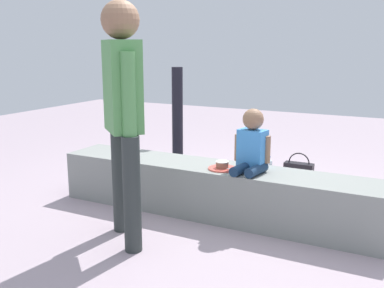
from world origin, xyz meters
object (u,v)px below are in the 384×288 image
(child_seated, at_px, (252,144))
(handbag_black_leather, at_px, (298,173))
(water_bottle_near_gift, at_px, (269,167))
(gift_bag, at_px, (125,169))
(water_bottle_far_side, at_px, (211,182))
(adult_standing, at_px, (123,102))
(cake_plate, at_px, (222,167))
(party_cup_red, at_px, (273,201))
(cake_box_white, at_px, (373,194))

(child_seated, distance_m, handbag_black_leather, 1.26)
(water_bottle_near_gift, bearing_deg, gift_bag, -147.24)
(child_seated, distance_m, water_bottle_far_side, 0.97)
(water_bottle_near_gift, bearing_deg, handbag_black_leather, -18.83)
(adult_standing, height_order, water_bottle_far_side, adult_standing)
(water_bottle_near_gift, bearing_deg, cake_plate, -88.68)
(party_cup_red, bearing_deg, cake_box_white, 38.53)
(child_seated, height_order, water_bottle_near_gift, child_seated)
(child_seated, height_order, gift_bag, child_seated)
(water_bottle_near_gift, xyz_separation_m, party_cup_red, (0.32, -0.87, -0.05))
(adult_standing, bearing_deg, cake_box_white, 49.20)
(adult_standing, distance_m, party_cup_red, 1.64)
(water_bottle_far_side, relative_size, handbag_black_leather, 0.59)
(gift_bag, bearing_deg, handbag_black_leather, 23.34)
(adult_standing, relative_size, party_cup_red, 15.40)
(adult_standing, bearing_deg, cake_plate, 56.37)
(adult_standing, xyz_separation_m, cake_box_white, (1.48, 1.72, -0.95))
(party_cup_red, bearing_deg, handbag_black_leather, 87.88)
(cake_box_white, height_order, handbag_black_leather, handbag_black_leather)
(adult_standing, bearing_deg, water_bottle_near_gift, 78.21)
(gift_bag, xyz_separation_m, handbag_black_leather, (1.61, 0.70, -0.01))
(gift_bag, bearing_deg, child_seated, -16.48)
(water_bottle_far_side, bearing_deg, gift_bag, -173.98)
(party_cup_red, bearing_deg, adult_standing, -123.20)
(child_seated, height_order, cake_box_white, child_seated)
(gift_bag, height_order, handbag_black_leather, handbag_black_leather)
(water_bottle_near_gift, xyz_separation_m, cake_box_white, (1.07, -0.27, -0.05))
(child_seated, bearing_deg, cake_plate, -166.05)
(adult_standing, distance_m, cake_box_white, 2.46)
(water_bottle_far_side, xyz_separation_m, handbag_black_leather, (0.69, 0.60, 0.03))
(cake_plate, bearing_deg, adult_standing, -123.63)
(child_seated, bearing_deg, water_bottle_near_gift, 101.25)
(water_bottle_near_gift, distance_m, handbag_black_leather, 0.37)
(party_cup_red, bearing_deg, water_bottle_far_side, 167.40)
(cake_plate, relative_size, cake_box_white, 0.72)
(cake_plate, height_order, water_bottle_near_gift, cake_plate)
(party_cup_red, distance_m, cake_box_white, 0.96)
(party_cup_red, relative_size, handbag_black_leather, 0.33)
(water_bottle_far_side, height_order, party_cup_red, water_bottle_far_side)
(water_bottle_far_side, bearing_deg, water_bottle_near_gift, 64.42)
(water_bottle_far_side, distance_m, party_cup_red, 0.68)
(handbag_black_leather, bearing_deg, cake_box_white, -11.77)
(child_seated, bearing_deg, water_bottle_far_side, 137.43)
(party_cup_red, xyz_separation_m, cake_box_white, (0.75, 0.60, -0.00))
(cake_plate, bearing_deg, handbag_black_leather, 75.21)
(water_bottle_near_gift, bearing_deg, party_cup_red, -69.73)
(water_bottle_far_side, bearing_deg, adult_standing, -93.22)
(child_seated, relative_size, water_bottle_near_gift, 2.15)
(cake_plate, bearing_deg, cake_box_white, 45.30)
(adult_standing, distance_m, cake_plate, 0.98)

